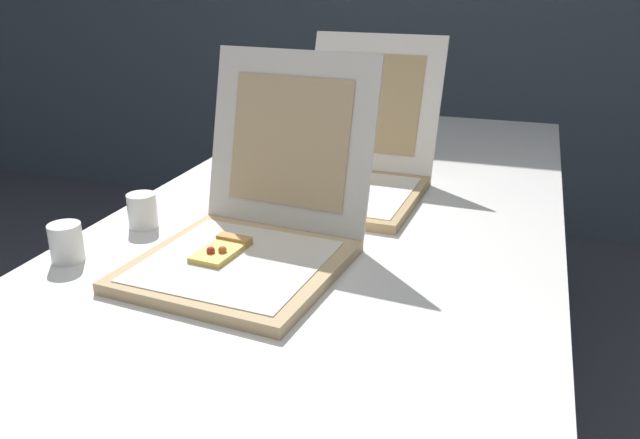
% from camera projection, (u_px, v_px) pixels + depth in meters
% --- Properties ---
extents(table, '(0.98, 2.26, 0.74)m').
position_uv_depth(table, '(335.00, 235.00, 1.47)').
color(table, silver).
rests_on(table, ground).
extents(pizza_box_front, '(0.40, 0.48, 0.37)m').
position_uv_depth(pizza_box_front, '(250.00, 235.00, 1.22)').
color(pizza_box_front, tan).
rests_on(pizza_box_front, table).
extents(pizza_box_middle, '(0.38, 0.50, 0.36)m').
position_uv_depth(pizza_box_middle, '(350.00, 171.00, 1.59)').
color(pizza_box_middle, tan).
rests_on(pizza_box_middle, table).
extents(cup_white_far, '(0.06, 0.06, 0.07)m').
position_uv_depth(cup_white_far, '(294.00, 152.00, 1.82)').
color(cup_white_far, white).
rests_on(cup_white_far, table).
extents(cup_white_near_left, '(0.06, 0.06, 0.07)m').
position_uv_depth(cup_white_near_left, '(66.00, 243.00, 1.22)').
color(cup_white_near_left, white).
rests_on(cup_white_near_left, table).
extents(cup_white_near_center, '(0.06, 0.06, 0.07)m').
position_uv_depth(cup_white_near_center, '(142.00, 211.00, 1.38)').
color(cup_white_near_center, white).
rests_on(cup_white_near_center, table).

